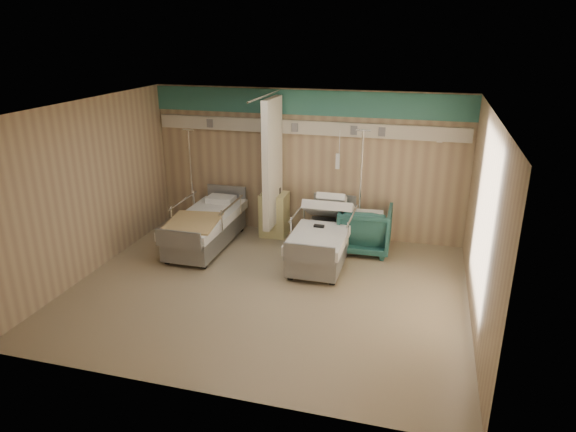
{
  "coord_description": "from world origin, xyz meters",
  "views": [
    {
      "loc": [
        2.19,
        -6.77,
        3.81
      ],
      "look_at": [
        0.17,
        0.6,
        1.02
      ],
      "focal_mm": 32.0,
      "sensor_mm": 36.0,
      "label": 1
    }
  ],
  "objects": [
    {
      "name": "iv_stand_left",
      "position": [
        -2.21,
        2.08,
        0.42
      ],
      "size": [
        0.36,
        0.36,
        2.03
      ],
      "rotation": [
        0.0,
        0.0,
        -0.38
      ],
      "color": "silver",
      "rests_on": "ground"
    },
    {
      "name": "iv_stand_right",
      "position": [
        1.1,
        2.16,
        0.44
      ],
      "size": [
        0.39,
        0.39,
        2.17
      ],
      "rotation": [
        0.0,
        0.0,
        -0.27
      ],
      "color": "silver",
      "rests_on": "ground"
    },
    {
      "name": "ground",
      "position": [
        0.0,
        0.0,
        0.0
      ],
      "size": [
        6.0,
        5.0,
        0.0
      ],
      "primitive_type": "cube",
      "color": "gray",
      "rests_on": "ground"
    },
    {
      "name": "bed_left",
      "position": [
        -1.6,
        1.3,
        0.32
      ],
      "size": [
        1.0,
        2.16,
        0.63
      ],
      "primitive_type": null,
      "color": "white",
      "rests_on": "ground"
    },
    {
      "name": "tan_blanket",
      "position": [
        -1.62,
        0.84,
        0.65
      ],
      "size": [
        0.98,
        1.17,
        0.04
      ],
      "primitive_type": "cube",
      "rotation": [
        0.0,
        0.0,
        0.14
      ],
      "color": "tan",
      "rests_on": "bed_left"
    },
    {
      "name": "waffle_blanket",
      "position": [
        1.29,
        1.85,
        0.88
      ],
      "size": [
        0.61,
        0.55,
        0.06
      ],
      "primitive_type": "cube",
      "rotation": [
        0.0,
        0.0,
        3.25
      ],
      "color": "white",
      "rests_on": "visitor_armchair"
    },
    {
      "name": "call_remote",
      "position": [
        0.54,
        1.24,
        0.65
      ],
      "size": [
        0.18,
        0.08,
        0.04
      ],
      "primitive_type": "cube",
      "rotation": [
        0.0,
        0.0,
        -0.02
      ],
      "color": "black",
      "rests_on": "bed_right"
    },
    {
      "name": "room_walls",
      "position": [
        -0.03,
        0.25,
        1.86
      ],
      "size": [
        6.04,
        5.04,
        2.82
      ],
      "color": "tan",
      "rests_on": "ground"
    },
    {
      "name": "white_cup",
      "position": [
        -0.73,
        2.18,
        0.92
      ],
      "size": [
        0.11,
        0.11,
        0.14
      ],
      "primitive_type": "cylinder",
      "rotation": [
        0.0,
        0.0,
        0.17
      ],
      "color": "white",
      "rests_on": "bedside_cabinet"
    },
    {
      "name": "bedside_cabinet",
      "position": [
        -0.55,
        2.2,
        0.42
      ],
      "size": [
        0.5,
        0.48,
        0.85
      ],
      "primitive_type": "cube",
      "color": "#CEC681",
      "rests_on": "ground"
    },
    {
      "name": "bed_right",
      "position": [
        0.6,
        1.3,
        0.32
      ],
      "size": [
        1.0,
        2.16,
        0.63
      ],
      "primitive_type": null,
      "color": "white",
      "rests_on": "ground"
    },
    {
      "name": "toiletry_bag",
      "position": [
        -0.54,
        2.19,
        0.91
      ],
      "size": [
        0.22,
        0.15,
        0.11
      ],
      "primitive_type": "cube",
      "rotation": [
        0.0,
        0.0,
        -0.09
      ],
      "color": "black",
      "rests_on": "bedside_cabinet"
    },
    {
      "name": "visitor_armchair",
      "position": [
        1.25,
        1.9,
        0.42
      ],
      "size": [
        0.93,
        0.96,
        0.85
      ],
      "primitive_type": "imported",
      "rotation": [
        0.0,
        0.0,
        3.17
      ],
      "color": "#1F4F4B",
      "rests_on": "ground"
    }
  ]
}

